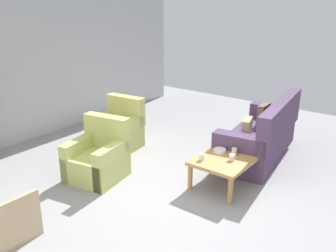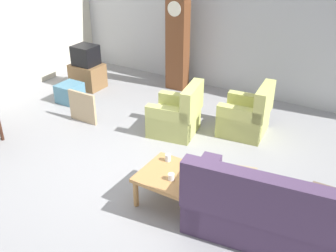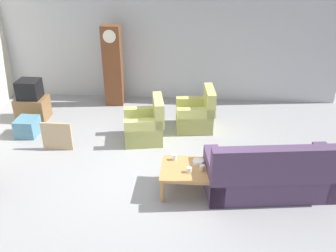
{
  "view_description": "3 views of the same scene",
  "coord_description": "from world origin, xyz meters",
  "px_view_note": "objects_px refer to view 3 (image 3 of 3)",
  "views": [
    {
      "loc": [
        -3.7,
        -2.69,
        2.64
      ],
      "look_at": [
        0.32,
        0.39,
        0.85
      ],
      "focal_mm": 39.15,
      "sensor_mm": 36.0,
      "label": 1
    },
    {
      "loc": [
        2.71,
        -3.97,
        3.38
      ],
      "look_at": [
        0.12,
        0.29,
        0.69
      ],
      "focal_mm": 41.83,
      "sensor_mm": 36.0,
      "label": 2
    },
    {
      "loc": [
        0.72,
        -5.5,
        3.84
      ],
      "look_at": [
        0.22,
        0.55,
        0.71
      ],
      "focal_mm": 40.0,
      "sensor_mm": 36.0,
      "label": 3
    }
  ],
  "objects_px": {
    "coffee_table_wood": "(190,171)",
    "cup_white_porcelain": "(189,170)",
    "armchair_olive_near": "(146,126)",
    "couch_floral": "(271,175)",
    "storage_box_blue": "(28,127)",
    "bowl_white_stacked": "(198,162)",
    "cup_blue_rimmed": "(174,157)",
    "armchair_olive_far": "(196,115)",
    "tv_crt": "(29,89)",
    "tv_stand_cabinet": "(33,108)",
    "grandfather_clock": "(113,66)",
    "cup_cream_tall": "(202,168)",
    "framed_picture_leaning": "(57,136)"
  },
  "relations": [
    {
      "from": "coffee_table_wood",
      "to": "tv_stand_cabinet",
      "type": "height_order",
      "value": "tv_stand_cabinet"
    },
    {
      "from": "armchair_olive_near",
      "to": "tv_crt",
      "type": "xyz_separation_m",
      "value": [
        -2.72,
        0.77,
        0.43
      ]
    },
    {
      "from": "cup_cream_tall",
      "to": "bowl_white_stacked",
      "type": "xyz_separation_m",
      "value": [
        -0.06,
        0.21,
        -0.02
      ]
    },
    {
      "from": "tv_crt",
      "to": "cup_blue_rimmed",
      "type": "distance_m",
      "value": 4.06
    },
    {
      "from": "couch_floral",
      "to": "tv_stand_cabinet",
      "type": "height_order",
      "value": "couch_floral"
    },
    {
      "from": "coffee_table_wood",
      "to": "cup_cream_tall",
      "type": "xyz_separation_m",
      "value": [
        0.19,
        -0.04,
        0.11
      ]
    },
    {
      "from": "armchair_olive_far",
      "to": "bowl_white_stacked",
      "type": "distance_m",
      "value": 2.11
    },
    {
      "from": "coffee_table_wood",
      "to": "armchair_olive_far",
      "type": "bearing_deg",
      "value": 88.19
    },
    {
      "from": "armchair_olive_far",
      "to": "storage_box_blue",
      "type": "distance_m",
      "value": 3.62
    },
    {
      "from": "couch_floral",
      "to": "storage_box_blue",
      "type": "relative_size",
      "value": 4.62
    },
    {
      "from": "cup_blue_rimmed",
      "to": "cup_white_porcelain",
      "type": "bearing_deg",
      "value": -53.32
    },
    {
      "from": "bowl_white_stacked",
      "to": "cup_blue_rimmed",
      "type": "bearing_deg",
      "value": 170.46
    },
    {
      "from": "tv_crt",
      "to": "storage_box_blue",
      "type": "relative_size",
      "value": 1.01
    },
    {
      "from": "couch_floral",
      "to": "storage_box_blue",
      "type": "bearing_deg",
      "value": 161.14
    },
    {
      "from": "storage_box_blue",
      "to": "cup_cream_tall",
      "type": "bearing_deg",
      "value": -24.86
    },
    {
      "from": "cup_cream_tall",
      "to": "storage_box_blue",
      "type": "bearing_deg",
      "value": 155.14
    },
    {
      "from": "cup_blue_rimmed",
      "to": "bowl_white_stacked",
      "type": "distance_m",
      "value": 0.41
    },
    {
      "from": "armchair_olive_far",
      "to": "tv_stand_cabinet",
      "type": "bearing_deg",
      "value": 177.65
    },
    {
      "from": "storage_box_blue",
      "to": "framed_picture_leaning",
      "type": "bearing_deg",
      "value": -32.42
    },
    {
      "from": "armchair_olive_far",
      "to": "grandfather_clock",
      "type": "bearing_deg",
      "value": 150.65
    },
    {
      "from": "couch_floral",
      "to": "armchair_olive_near",
      "type": "bearing_deg",
      "value": 144.31
    },
    {
      "from": "couch_floral",
      "to": "framed_picture_leaning",
      "type": "distance_m",
      "value": 4.12
    },
    {
      "from": "grandfather_clock",
      "to": "armchair_olive_far",
      "type": "bearing_deg",
      "value": -29.35
    },
    {
      "from": "armchair_olive_near",
      "to": "coffee_table_wood",
      "type": "xyz_separation_m",
      "value": [
        0.97,
        -1.66,
        0.07
      ]
    },
    {
      "from": "coffee_table_wood",
      "to": "storage_box_blue",
      "type": "relative_size",
      "value": 2.02
    },
    {
      "from": "storage_box_blue",
      "to": "cup_blue_rimmed",
      "type": "distance_m",
      "value": 3.54
    },
    {
      "from": "cup_white_porcelain",
      "to": "cup_blue_rimmed",
      "type": "bearing_deg",
      "value": 126.68
    },
    {
      "from": "couch_floral",
      "to": "framed_picture_leaning",
      "type": "xyz_separation_m",
      "value": [
        -3.96,
        1.11,
        -0.06
      ]
    },
    {
      "from": "coffee_table_wood",
      "to": "cup_white_porcelain",
      "type": "xyz_separation_m",
      "value": [
        -0.02,
        -0.11,
        0.11
      ]
    },
    {
      "from": "couch_floral",
      "to": "storage_box_blue",
      "type": "height_order",
      "value": "couch_floral"
    },
    {
      "from": "couch_floral",
      "to": "tv_crt",
      "type": "distance_m",
      "value": 5.56
    },
    {
      "from": "armchair_olive_far",
      "to": "grandfather_clock",
      "type": "xyz_separation_m",
      "value": [
        -2.05,
        1.16,
        0.68
      ]
    },
    {
      "from": "cup_white_porcelain",
      "to": "cup_cream_tall",
      "type": "xyz_separation_m",
      "value": [
        0.2,
        0.07,
        0.01
      ]
    },
    {
      "from": "tv_crt",
      "to": "framed_picture_leaning",
      "type": "distance_m",
      "value": 1.72
    },
    {
      "from": "armchair_olive_near",
      "to": "storage_box_blue",
      "type": "xyz_separation_m",
      "value": [
        -2.53,
        0.01,
        -0.12
      ]
    },
    {
      "from": "tv_crt",
      "to": "coffee_table_wood",
      "type": "bearing_deg",
      "value": -33.41
    },
    {
      "from": "couch_floral",
      "to": "cup_blue_rimmed",
      "type": "distance_m",
      "value": 1.61
    },
    {
      "from": "armchair_olive_far",
      "to": "tv_stand_cabinet",
      "type": "relative_size",
      "value": 1.35
    },
    {
      "from": "armchair_olive_far",
      "to": "tv_crt",
      "type": "distance_m",
      "value": 3.79
    },
    {
      "from": "couch_floral",
      "to": "tv_stand_cabinet",
      "type": "bearing_deg",
      "value": 154.27
    },
    {
      "from": "tv_crt",
      "to": "cup_white_porcelain",
      "type": "distance_m",
      "value": 4.47
    },
    {
      "from": "cup_blue_rimmed",
      "to": "bowl_white_stacked",
      "type": "xyz_separation_m",
      "value": [
        0.4,
        -0.07,
        -0.02
      ]
    },
    {
      "from": "framed_picture_leaning",
      "to": "cup_cream_tall",
      "type": "relative_size",
      "value": 6.17
    },
    {
      "from": "bowl_white_stacked",
      "to": "coffee_table_wood",
      "type": "bearing_deg",
      "value": -126.45
    },
    {
      "from": "coffee_table_wood",
      "to": "tv_crt",
      "type": "bearing_deg",
      "value": 146.59
    },
    {
      "from": "coffee_table_wood",
      "to": "grandfather_clock",
      "type": "relative_size",
      "value": 0.49
    },
    {
      "from": "tv_stand_cabinet",
      "to": "armchair_olive_near",
      "type": "bearing_deg",
      "value": -15.86
    },
    {
      "from": "couch_floral",
      "to": "cup_white_porcelain",
      "type": "height_order",
      "value": "couch_floral"
    },
    {
      "from": "coffee_table_wood",
      "to": "cup_white_porcelain",
      "type": "distance_m",
      "value": 0.16
    },
    {
      "from": "storage_box_blue",
      "to": "armchair_olive_far",
      "type": "bearing_deg",
      "value": 9.74
    }
  ]
}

